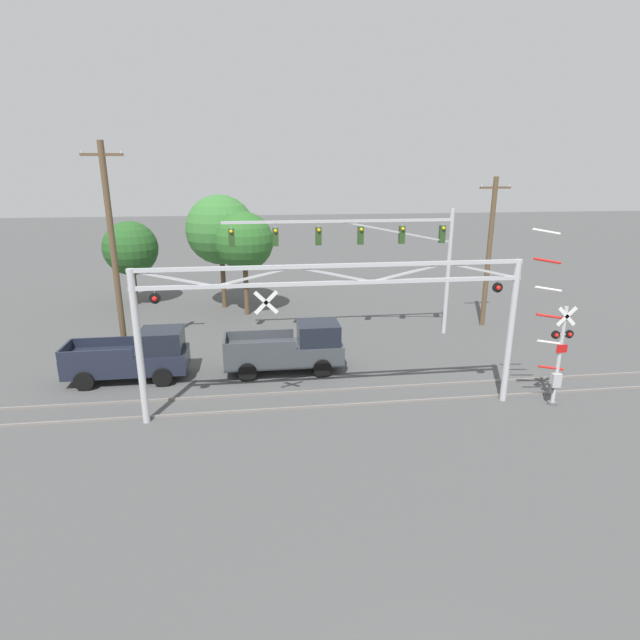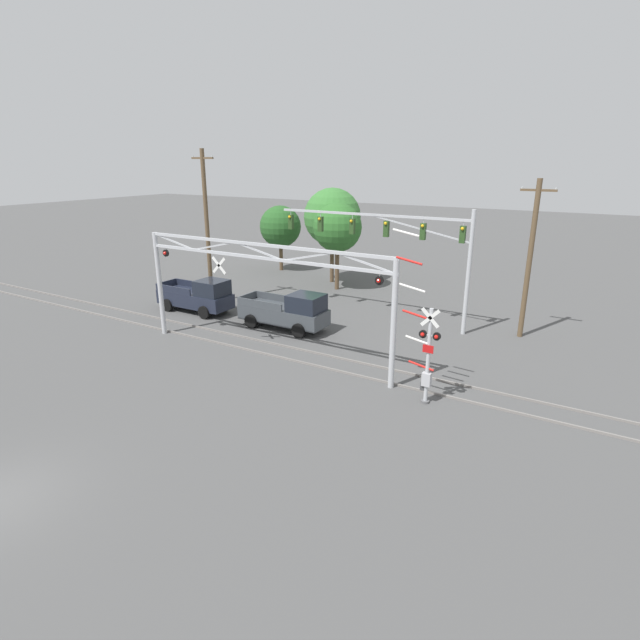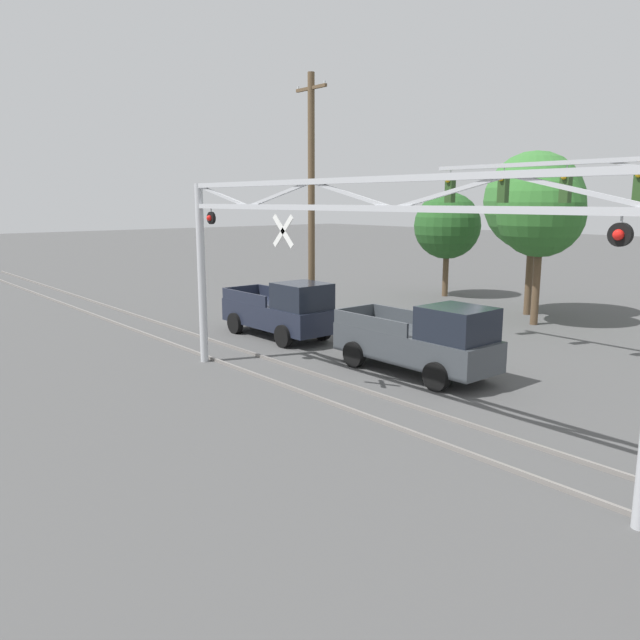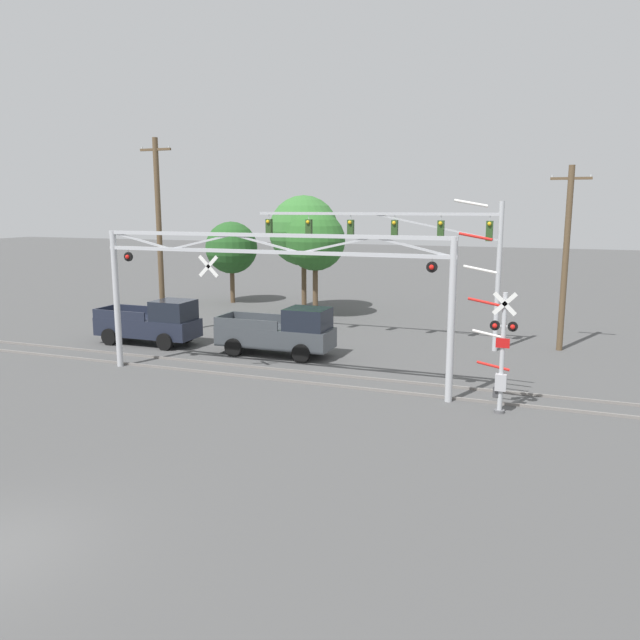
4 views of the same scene
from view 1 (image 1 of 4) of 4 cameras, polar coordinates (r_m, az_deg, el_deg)
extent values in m
cube|color=gray|center=(20.00, 1.34, -9.78)|extent=(80.00, 0.08, 0.10)
cube|color=gray|center=(21.28, 0.74, -8.07)|extent=(80.00, 0.08, 0.10)
cylinder|color=#B7BABF|center=(18.90, -20.00, -3.12)|extent=(0.26, 0.26, 5.78)
cylinder|color=#B7BABF|center=(20.88, 20.92, -1.35)|extent=(0.26, 0.26, 5.78)
cube|color=#B7BABF|center=(18.03, 1.59, 4.26)|extent=(14.29, 0.14, 0.14)
cube|color=#B7BABF|center=(17.91, 1.60, 6.22)|extent=(14.29, 0.14, 0.14)
cube|color=#B7BABF|center=(17.97, -16.43, 4.55)|extent=(2.82, 0.08, 0.71)
cube|color=#B7BABF|center=(17.75, -7.42, 4.95)|extent=(2.82, 0.08, 0.71)
cube|color=#B7BABF|center=(17.97, 1.60, 5.23)|extent=(2.82, 0.08, 0.71)
cube|color=#B7BABF|center=(18.61, 10.19, 5.38)|extent=(2.82, 0.08, 0.71)
cube|color=#B7BABF|center=(19.64, 18.06, 5.41)|extent=(2.82, 0.08, 0.71)
cylinder|color=black|center=(18.23, -18.34, 2.37)|extent=(0.38, 0.10, 0.38)
sphere|color=red|center=(18.17, -18.38, 2.31)|extent=(0.18, 0.18, 0.18)
cylinder|color=#B7BABF|center=(18.18, -18.41, 3.10)|extent=(0.04, 0.04, 0.10)
cylinder|color=black|center=(20.07, 19.63, 3.52)|extent=(0.38, 0.10, 0.38)
sphere|color=red|center=(20.01, 19.72, 3.48)|extent=(0.18, 0.18, 0.18)
cylinder|color=#B7BABF|center=(20.02, 19.69, 4.19)|extent=(0.04, 0.04, 0.10)
cube|color=white|center=(17.87, -6.18, 2.00)|extent=(0.88, 0.03, 0.88)
cube|color=white|center=(17.87, -6.18, 2.00)|extent=(0.88, 0.03, 0.88)
cylinder|color=black|center=(17.84, -6.18, 1.98)|extent=(0.04, 0.04, 0.02)
cylinder|color=#B7BABF|center=(21.55, 25.65, -3.82)|extent=(0.16, 0.16, 4.05)
cylinder|color=#59595B|center=(22.27, 25.01, -8.58)|extent=(0.35, 0.35, 0.10)
cube|color=white|center=(20.98, 26.38, 0.36)|extent=(0.78, 0.03, 0.78)
cube|color=white|center=(20.98, 26.38, 0.36)|extent=(0.78, 0.03, 0.78)
cylinder|color=black|center=(20.96, 26.42, 0.34)|extent=(0.04, 0.04, 0.02)
cylinder|color=black|center=(21.12, 25.33, -1.53)|extent=(0.32, 0.09, 0.32)
sphere|color=red|center=(21.07, 25.41, -1.58)|extent=(0.16, 0.16, 0.16)
cylinder|color=black|center=(21.42, 26.59, -1.45)|extent=(0.32, 0.09, 0.32)
sphere|color=red|center=(21.38, 26.68, -1.50)|extent=(0.16, 0.16, 0.16)
cube|color=#B7BABF|center=(21.27, 25.96, -1.49)|extent=(0.64, 0.06, 0.06)
cube|color=red|center=(21.36, 25.92, -2.97)|extent=(0.44, 0.02, 0.32)
cube|color=#B2B2B7|center=(21.89, 25.33, -6.21)|extent=(0.36, 0.28, 0.56)
cylinder|color=red|center=(21.55, 24.89, -4.98)|extent=(1.08, 0.09, 0.28)
cylinder|color=white|center=(21.11, 24.81, -2.34)|extent=(1.08, 0.09, 0.28)
cylinder|color=red|center=(20.72, 24.72, 0.40)|extent=(1.08, 0.09, 0.28)
cylinder|color=white|center=(20.37, 24.64, 3.24)|extent=(1.08, 0.09, 0.28)
cylinder|color=red|center=(20.07, 24.55, 6.17)|extent=(1.08, 0.09, 0.28)
cylinder|color=white|center=(19.83, 24.45, 9.18)|extent=(1.08, 0.09, 0.28)
cube|color=#3F3F42|center=(21.95, 24.95, -7.07)|extent=(0.24, 0.12, 0.36)
cylinder|color=#B7BABF|center=(28.65, 14.42, 5.24)|extent=(0.24, 0.24, 7.01)
cube|color=#B7BABF|center=(26.55, 2.28, 11.22)|extent=(12.25, 0.14, 0.14)
cube|color=#B7BABF|center=(27.30, 8.71, 9.93)|extent=(6.14, 0.08, 1.28)
cylinder|color=#B7BABF|center=(26.20, -10.15, 10.57)|extent=(0.04, 0.04, 0.30)
cube|color=#28471E|center=(26.28, -10.08, 9.24)|extent=(0.30, 0.26, 0.93)
sphere|color=yellow|center=(26.07, -10.13, 9.92)|extent=(0.18, 0.18, 0.18)
cylinder|color=#B7BABF|center=(26.20, -5.14, 10.76)|extent=(0.04, 0.04, 0.30)
cube|color=#28471E|center=(26.28, -5.11, 9.43)|extent=(0.30, 0.26, 0.93)
sphere|color=yellow|center=(26.07, -5.11, 10.11)|extent=(0.18, 0.18, 0.18)
cylinder|color=#B7BABF|center=(26.40, -0.17, 10.87)|extent=(0.04, 0.04, 0.30)
cube|color=#28471E|center=(26.47, -0.17, 9.55)|extent=(0.30, 0.26, 0.93)
sphere|color=yellow|center=(26.26, -0.12, 10.23)|extent=(0.18, 0.18, 0.18)
cylinder|color=#B7BABF|center=(26.78, 4.69, 10.90)|extent=(0.04, 0.04, 0.30)
cube|color=#28471E|center=(26.85, 4.66, 9.60)|extent=(0.30, 0.26, 0.93)
sphere|color=yellow|center=(26.65, 4.76, 10.27)|extent=(0.18, 0.18, 0.18)
cylinder|color=#B7BABF|center=(27.34, 9.39, 10.86)|extent=(0.04, 0.04, 0.30)
cube|color=#28471E|center=(27.41, 9.33, 9.58)|extent=(0.30, 0.26, 0.93)
sphere|color=yellow|center=(27.21, 9.47, 10.24)|extent=(0.18, 0.18, 0.18)
cylinder|color=#B7BABF|center=(28.07, 13.87, 10.75)|extent=(0.04, 0.04, 0.30)
cube|color=#28471E|center=(28.14, 13.78, 9.51)|extent=(0.30, 0.26, 0.93)
sphere|color=yellow|center=(27.94, 13.96, 10.14)|extent=(0.18, 0.18, 0.18)
cube|color=#3D4247|center=(23.14, -4.17, -3.82)|extent=(5.41, 1.84, 0.90)
cube|color=black|center=(22.97, -0.19, -1.47)|extent=(1.87, 1.69, 0.96)
cube|color=#3D4247|center=(22.06, -6.75, -3.11)|extent=(3.13, 0.08, 0.43)
cube|color=#3D4247|center=(23.72, -6.83, -1.67)|extent=(3.13, 0.08, 0.43)
cube|color=#3D4247|center=(22.93, -10.84, -2.51)|extent=(0.10, 1.76, 0.43)
cylinder|color=black|center=(22.59, 0.27, -5.52)|extent=(0.83, 0.24, 0.83)
cylinder|color=black|center=(24.31, -0.33, -3.86)|extent=(0.83, 0.24, 0.83)
cylinder|color=black|center=(22.42, -8.29, -5.89)|extent=(0.83, 0.24, 0.83)
cylinder|color=black|center=(24.15, -8.26, -4.19)|extent=(0.83, 0.24, 0.83)
cube|color=#1E2333|center=(23.72, -21.13, -4.44)|extent=(5.20, 1.84, 0.90)
cube|color=black|center=(23.09, -17.64, -2.20)|extent=(1.80, 1.69, 0.96)
cube|color=#1E2333|center=(22.97, -24.21, -3.72)|extent=(2.99, 0.08, 0.43)
cube|color=#1E2333|center=(24.56, -23.11, -2.30)|extent=(2.99, 0.08, 0.43)
cube|color=#1E2333|center=(24.25, -27.15, -3.06)|extent=(0.10, 1.76, 0.43)
cylinder|color=black|center=(22.69, -17.56, -6.25)|extent=(0.83, 0.24, 0.83)
cylinder|color=black|center=(24.40, -16.85, -4.55)|extent=(0.83, 0.24, 0.83)
cylinder|color=black|center=(23.50, -25.35, -6.34)|extent=(0.83, 0.24, 0.83)
cylinder|color=black|center=(25.14, -24.13, -4.69)|extent=(0.83, 0.24, 0.83)
cylinder|color=brown|center=(24.93, -22.47, 6.58)|extent=(0.28, 0.28, 10.22)
cube|color=brown|center=(24.63, -23.68, 16.93)|extent=(1.80, 0.12, 0.12)
cylinder|color=silver|center=(24.86, -25.60, 16.93)|extent=(0.08, 0.08, 0.12)
cylinder|color=silver|center=(24.43, -21.78, 17.38)|extent=(0.08, 0.08, 0.12)
cylinder|color=brown|center=(30.78, 18.73, 7.19)|extent=(0.28, 0.28, 8.63)
cube|color=brown|center=(30.44, 19.40, 14.08)|extent=(1.80, 0.12, 0.12)
cylinder|color=silver|center=(30.08, 17.98, 14.38)|extent=(0.08, 0.08, 0.12)
cylinder|color=silver|center=(30.81, 20.83, 14.16)|extent=(0.08, 0.08, 0.12)
cylinder|color=brown|center=(36.76, -20.42, 3.70)|extent=(0.32, 0.32, 2.63)
sphere|color=#265623|center=(36.30, -20.84, 7.68)|extent=(3.64, 3.64, 3.64)
cylinder|color=brown|center=(32.27, -8.43, 3.62)|extent=(0.32, 0.32, 3.45)
sphere|color=#2D6628|center=(31.72, -8.67, 8.89)|extent=(3.63, 3.63, 3.63)
cylinder|color=brown|center=(34.19, -10.98, 4.42)|extent=(0.32, 0.32, 3.65)
sphere|color=#387533|center=(33.64, -11.31, 10.07)|extent=(4.49, 4.49, 4.49)
camera|label=2|loc=(17.37, 87.66, 2.56)|focal=28.00mm
camera|label=3|loc=(15.92, 51.99, -3.51)|focal=35.00mm
camera|label=4|loc=(13.78, 96.37, -11.66)|focal=35.00mm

